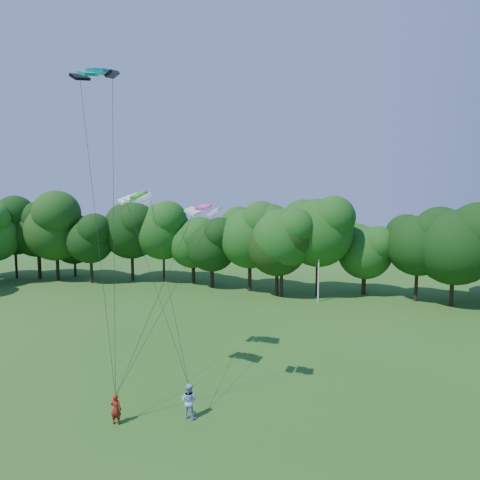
# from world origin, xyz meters

# --- Properties ---
(utility_pole) EXTENTS (1.40, 0.41, 7.10)m
(utility_pole) POSITION_xyz_m (6.45, 31.86, 3.68)
(utility_pole) COLOR silver
(utility_pole) RESTS_ON ground
(kite_flyer_left) EXTENTS (0.64, 0.45, 1.65)m
(kite_flyer_left) POSITION_xyz_m (-2.81, 3.56, 0.82)
(kite_flyer_left) COLOR maroon
(kite_flyer_left) RESTS_ON ground
(kite_flyer_right) EXTENTS (1.02, 0.85, 1.92)m
(kite_flyer_right) POSITION_xyz_m (0.72, 5.12, 0.96)
(kite_flyer_right) COLOR #AEBEF1
(kite_flyer_right) RESTS_ON ground
(kite_teal) EXTENTS (2.73, 1.27, 0.52)m
(kite_teal) POSITION_xyz_m (-5.75, 7.08, 19.65)
(kite_teal) COLOR #05A0AE
(kite_teal) RESTS_ON ground
(kite_green) EXTENTS (2.55, 1.54, 0.52)m
(kite_green) POSITION_xyz_m (-3.22, 7.22, 12.26)
(kite_green) COLOR green
(kite_green) RESTS_ON ground
(kite_pink) EXTENTS (1.92, 0.95, 0.32)m
(kite_pink) POSITION_xyz_m (1.25, 6.28, 11.54)
(kite_pink) COLOR #FA45B4
(kite_pink) RESTS_ON ground
(tree_back_west) EXTENTS (9.79, 9.79, 14.24)m
(tree_back_west) POSITION_xyz_m (-32.96, 34.84, 8.89)
(tree_back_west) COLOR black
(tree_back_west) RESTS_ON ground
(tree_back_center) EXTENTS (8.41, 8.41, 12.24)m
(tree_back_center) POSITION_xyz_m (1.18, 33.43, 7.64)
(tree_back_center) COLOR #301F12
(tree_back_center) RESTS_ON ground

